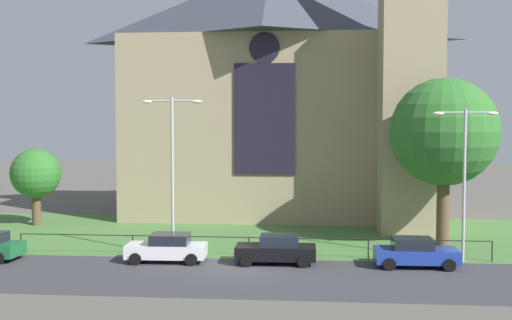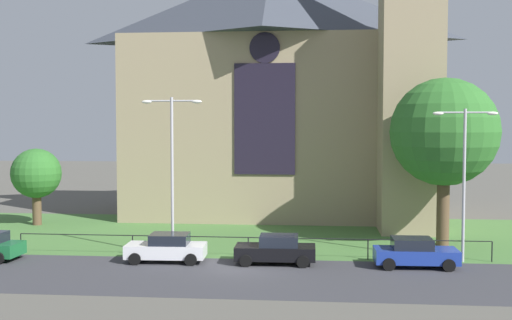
{
  "view_description": "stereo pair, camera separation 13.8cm",
  "coord_description": "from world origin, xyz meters",
  "px_view_note": "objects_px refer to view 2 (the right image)",
  "views": [
    {
      "loc": [
        3.69,
        -32.09,
        7.34
      ],
      "look_at": [
        0.06,
        8.0,
        5.07
      ],
      "focal_mm": 44.72,
      "sensor_mm": 36.0,
      "label": 1
    },
    {
      "loc": [
        3.83,
        -32.08,
        7.34
      ],
      "look_at": [
        0.06,
        8.0,
        5.07
      ],
      "focal_mm": 44.72,
      "sensor_mm": 36.0,
      "label": 2
    }
  ],
  "objects_px": {
    "parked_car_white": "(167,248)",
    "tree_right_near": "(444,133)",
    "parked_car_blue": "(415,253)",
    "church_building": "(280,87)",
    "streetlamp_near": "(172,156)",
    "streetlamp_far": "(464,165)",
    "parked_car_black": "(276,250)",
    "tree_left_far": "(36,174)"
  },
  "relations": [
    {
      "from": "tree_right_near",
      "to": "parked_car_black",
      "type": "height_order",
      "value": "tree_right_near"
    },
    {
      "from": "streetlamp_far",
      "to": "parked_car_blue",
      "type": "bearing_deg",
      "value": -150.6
    },
    {
      "from": "tree_right_near",
      "to": "parked_car_black",
      "type": "distance_m",
      "value": 12.95
    },
    {
      "from": "tree_right_near",
      "to": "streetlamp_near",
      "type": "xyz_separation_m",
      "value": [
        -15.57,
        -4.62,
        -1.28
      ]
    },
    {
      "from": "church_building",
      "to": "streetlamp_far",
      "type": "xyz_separation_m",
      "value": [
        10.74,
        -16.75,
        -5.08
      ]
    },
    {
      "from": "church_building",
      "to": "tree_right_near",
      "type": "height_order",
      "value": "church_building"
    },
    {
      "from": "streetlamp_far",
      "to": "parked_car_white",
      "type": "bearing_deg",
      "value": -174.7
    },
    {
      "from": "streetlamp_far",
      "to": "parked_car_white",
      "type": "distance_m",
      "value": 16.39
    },
    {
      "from": "streetlamp_near",
      "to": "parked_car_white",
      "type": "bearing_deg",
      "value": -89.33
    },
    {
      "from": "church_building",
      "to": "streetlamp_near",
      "type": "relative_size",
      "value": 2.95
    },
    {
      "from": "streetlamp_far",
      "to": "parked_car_blue",
      "type": "height_order",
      "value": "streetlamp_far"
    },
    {
      "from": "streetlamp_near",
      "to": "parked_car_white",
      "type": "relative_size",
      "value": 2.07
    },
    {
      "from": "streetlamp_near",
      "to": "streetlamp_far",
      "type": "xyz_separation_m",
      "value": [
        15.73,
        -0.0,
        -0.36
      ]
    },
    {
      "from": "tree_left_far",
      "to": "parked_car_black",
      "type": "distance_m",
      "value": 21.58
    },
    {
      "from": "tree_right_near",
      "to": "church_building",
      "type": "bearing_deg",
      "value": 131.11
    },
    {
      "from": "parked_car_white",
      "to": "tree_right_near",
      "type": "bearing_deg",
      "value": -160.92
    },
    {
      "from": "streetlamp_near",
      "to": "streetlamp_far",
      "type": "height_order",
      "value": "streetlamp_near"
    },
    {
      "from": "parked_car_black",
      "to": "streetlamp_far",
      "type": "bearing_deg",
      "value": -172.86
    },
    {
      "from": "parked_car_blue",
      "to": "tree_right_near",
      "type": "bearing_deg",
      "value": 66.27
    },
    {
      "from": "tree_left_far",
      "to": "streetlamp_far",
      "type": "xyz_separation_m",
      "value": [
        28.04,
        -9.9,
        1.47
      ]
    },
    {
      "from": "tree_left_far",
      "to": "streetlamp_near",
      "type": "distance_m",
      "value": 15.9
    },
    {
      "from": "parked_car_black",
      "to": "church_building",
      "type": "bearing_deg",
      "value": -88.09
    },
    {
      "from": "parked_car_black",
      "to": "parked_car_blue",
      "type": "relative_size",
      "value": 1.0
    },
    {
      "from": "streetlamp_far",
      "to": "streetlamp_near",
      "type": "bearing_deg",
      "value": 180.0
    },
    {
      "from": "church_building",
      "to": "parked_car_black",
      "type": "bearing_deg",
      "value": -87.29
    },
    {
      "from": "church_building",
      "to": "streetlamp_far",
      "type": "height_order",
      "value": "church_building"
    },
    {
      "from": "streetlamp_near",
      "to": "streetlamp_far",
      "type": "distance_m",
      "value": 15.73
    },
    {
      "from": "tree_left_far",
      "to": "parked_car_blue",
      "type": "relative_size",
      "value": 1.32
    },
    {
      "from": "parked_car_blue",
      "to": "parked_car_white",
      "type": "bearing_deg",
      "value": 178.6
    },
    {
      "from": "church_building",
      "to": "parked_car_black",
      "type": "relative_size",
      "value": 6.15
    },
    {
      "from": "parked_car_black",
      "to": "streetlamp_near",
      "type": "bearing_deg",
      "value": -14.08
    },
    {
      "from": "church_building",
      "to": "tree_left_far",
      "type": "relative_size",
      "value": 4.67
    },
    {
      "from": "tree_right_near",
      "to": "tree_left_far",
      "type": "height_order",
      "value": "tree_right_near"
    },
    {
      "from": "tree_right_near",
      "to": "streetlamp_near",
      "type": "height_order",
      "value": "tree_right_near"
    },
    {
      "from": "tree_left_far",
      "to": "parked_car_white",
      "type": "bearing_deg",
      "value": -42.65
    },
    {
      "from": "tree_right_near",
      "to": "parked_car_black",
      "type": "xyz_separation_m",
      "value": [
        -9.72,
        -6.0,
        -6.09
      ]
    },
    {
      "from": "tree_right_near",
      "to": "tree_left_far",
      "type": "relative_size",
      "value": 1.82
    },
    {
      "from": "church_building",
      "to": "streetlamp_far",
      "type": "distance_m",
      "value": 20.53
    },
    {
      "from": "streetlamp_near",
      "to": "parked_car_black",
      "type": "relative_size",
      "value": 2.09
    },
    {
      "from": "church_building",
      "to": "tree_right_near",
      "type": "xyz_separation_m",
      "value": [
        10.58,
        -12.12,
        -3.44
      ]
    },
    {
      "from": "parked_car_blue",
      "to": "church_building",
      "type": "bearing_deg",
      "value": 112.6
    },
    {
      "from": "tree_left_far",
      "to": "parked_car_blue",
      "type": "bearing_deg",
      "value": -24.34
    }
  ]
}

